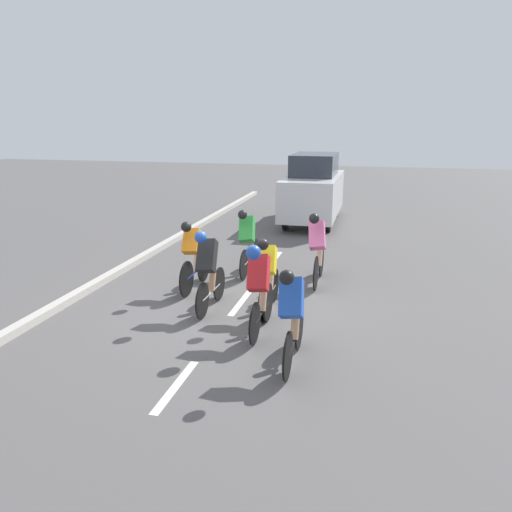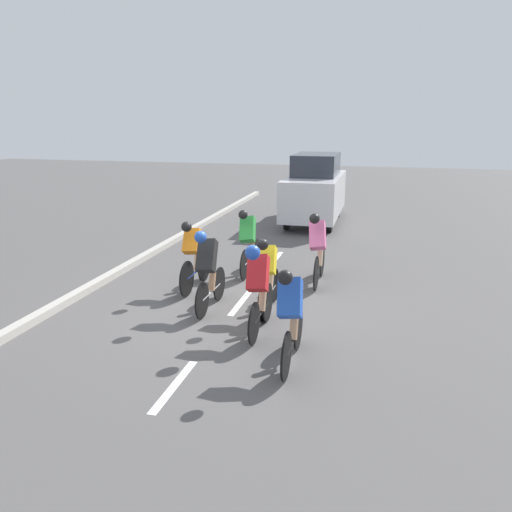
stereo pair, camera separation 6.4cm
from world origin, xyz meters
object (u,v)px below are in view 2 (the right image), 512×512
object	(u,v)px
cyclist_pink	(318,247)
support_car	(315,189)
cyclist_blue	(291,314)
cyclist_orange	(193,254)
cyclist_red	(259,286)
cyclist_yellow	(267,273)
cyclist_green	(249,240)
cyclist_black	(208,268)

from	to	relation	value
cyclist_pink	support_car	world-z (taller)	support_car
cyclist_blue	cyclist_orange	xyz separation A→B (m)	(2.52, -2.77, -0.02)
cyclist_blue	cyclist_red	xyz separation A→B (m)	(0.70, -0.94, 0.05)
cyclist_yellow	cyclist_green	xyz separation A→B (m)	(0.94, -2.17, 0.04)
cyclist_blue	cyclist_yellow	xyz separation A→B (m)	(0.78, -1.91, -0.03)
cyclist_black	support_car	bearing A→B (deg)	-95.16
cyclist_black	cyclist_yellow	xyz separation A→B (m)	(-1.06, -0.17, -0.07)
cyclist_green	cyclist_orange	bearing A→B (deg)	58.33
cyclist_blue	cyclist_orange	world-z (taller)	cyclist_blue
cyclist_green	support_car	size ratio (longest dim) A/B	0.40
cyclist_black	cyclist_blue	world-z (taller)	cyclist_black
cyclist_yellow	cyclist_orange	xyz separation A→B (m)	(1.74, -0.86, 0.01)
cyclist_blue	cyclist_orange	bearing A→B (deg)	-47.67
cyclist_black	cyclist_green	distance (m)	2.35
cyclist_black	cyclist_red	world-z (taller)	cyclist_red
cyclist_pink	cyclist_yellow	bearing A→B (deg)	70.04
cyclist_black	support_car	xyz separation A→B (m)	(-0.77, -8.53, 0.33)
cyclist_red	support_car	distance (m)	9.33
cyclist_blue	cyclist_red	distance (m)	1.18
cyclist_pink	support_car	distance (m)	6.59
cyclist_black	cyclist_yellow	bearing A→B (deg)	-170.74
cyclist_pink	cyclist_green	xyz separation A→B (m)	(1.60, -0.33, -0.03)
cyclist_pink	cyclist_black	bearing A→B (deg)	49.30
cyclist_red	cyclist_green	xyz separation A→B (m)	(1.01, -3.13, -0.05)
cyclist_pink	cyclist_orange	bearing A→B (deg)	22.15
cyclist_black	cyclist_orange	distance (m)	1.24
cyclist_green	cyclist_blue	bearing A→B (deg)	112.78
cyclist_blue	cyclist_green	world-z (taller)	cyclist_green
cyclist_pink	support_car	bearing A→B (deg)	-81.60
cyclist_blue	cyclist_red	size ratio (longest dim) A/B	1.01
cyclist_pink	cyclist_green	distance (m)	1.64
cyclist_orange	cyclist_pink	bearing A→B (deg)	-157.85
cyclist_pink	cyclist_yellow	xyz separation A→B (m)	(0.67, 1.84, -0.07)
cyclist_orange	cyclist_black	bearing A→B (deg)	123.40
cyclist_yellow	cyclist_green	distance (m)	2.36
cyclist_pink	cyclist_orange	world-z (taller)	cyclist_pink
cyclist_red	support_car	size ratio (longest dim) A/B	0.39
cyclist_black	cyclist_red	size ratio (longest dim) A/B	0.99
cyclist_yellow	support_car	bearing A→B (deg)	-87.99
cyclist_blue	cyclist_red	bearing A→B (deg)	-53.51
cyclist_yellow	cyclist_red	bearing A→B (deg)	94.62
cyclist_yellow	support_car	size ratio (longest dim) A/B	0.39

